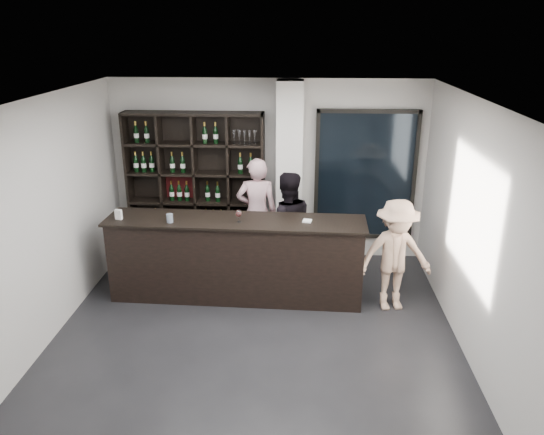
# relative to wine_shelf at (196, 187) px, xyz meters

# --- Properties ---
(floor) EXTENTS (5.00, 5.50, 0.01)m
(floor) POSITION_rel_wine_shelf_xyz_m (1.15, -2.57, -1.20)
(floor) COLOR black
(floor) RESTS_ON ground
(wine_shelf) EXTENTS (2.20, 0.35, 2.40)m
(wine_shelf) POSITION_rel_wine_shelf_xyz_m (0.00, 0.00, 0.00)
(wine_shelf) COLOR black
(wine_shelf) RESTS_ON floor
(structural_column) EXTENTS (0.40, 0.40, 2.90)m
(structural_column) POSITION_rel_wine_shelf_xyz_m (1.50, -0.10, 0.25)
(structural_column) COLOR silver
(structural_column) RESTS_ON floor
(glass_panel) EXTENTS (1.60, 0.08, 2.10)m
(glass_panel) POSITION_rel_wine_shelf_xyz_m (2.70, 0.12, 0.20)
(glass_panel) COLOR black
(glass_panel) RESTS_ON floor
(tasting_counter) EXTENTS (3.55, 0.73, 1.17)m
(tasting_counter) POSITION_rel_wine_shelf_xyz_m (0.80, -1.38, -0.61)
(tasting_counter) COLOR black
(tasting_counter) RESTS_ON floor
(taster_pink) EXTENTS (0.68, 0.47, 1.76)m
(taster_pink) POSITION_rel_wine_shelf_xyz_m (1.00, -0.27, -0.32)
(taster_pink) COLOR beige
(taster_pink) RESTS_ON floor
(taster_black) EXTENTS (0.90, 0.75, 1.67)m
(taster_black) POSITION_rel_wine_shelf_xyz_m (1.48, -0.72, -0.37)
(taster_black) COLOR black
(taster_black) RESTS_ON floor
(customer) EXTENTS (1.08, 0.73, 1.55)m
(customer) POSITION_rel_wine_shelf_xyz_m (2.95, -1.57, -0.42)
(customer) COLOR tan
(customer) RESTS_ON floor
(wine_glass) EXTENTS (0.09, 0.09, 0.19)m
(wine_glass) POSITION_rel_wine_shelf_xyz_m (0.86, -1.47, 0.07)
(wine_glass) COLOR white
(wine_glass) RESTS_ON tasting_counter
(spit_cup) EXTENTS (0.11, 0.11, 0.12)m
(spit_cup) POSITION_rel_wine_shelf_xyz_m (-0.06, -1.53, 0.03)
(spit_cup) COLOR silver
(spit_cup) RESTS_ON tasting_counter
(napkin_stack) EXTENTS (0.13, 0.13, 0.02)m
(napkin_stack) POSITION_rel_wine_shelf_xyz_m (1.78, -1.40, -0.02)
(napkin_stack) COLOR white
(napkin_stack) RESTS_ON tasting_counter
(card_stand) EXTENTS (0.10, 0.07, 0.14)m
(card_stand) POSITION_rel_wine_shelf_xyz_m (-0.78, -1.46, 0.04)
(card_stand) COLOR white
(card_stand) RESTS_ON tasting_counter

